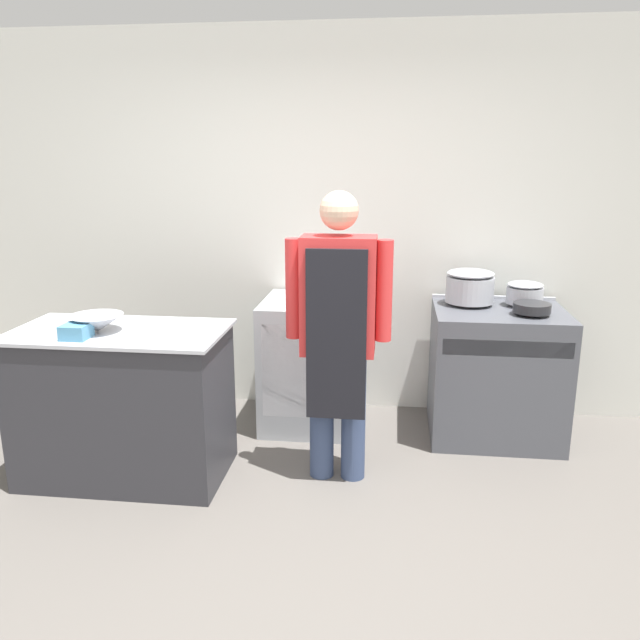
{
  "coord_description": "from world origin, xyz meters",
  "views": [
    {
      "loc": [
        0.51,
        -2.28,
        1.82
      ],
      "look_at": [
        0.09,
        1.18,
        0.91
      ],
      "focal_mm": 35.0,
      "sensor_mm": 36.0,
      "label": 1
    }
  ],
  "objects": [
    {
      "name": "wall_back",
      "position": [
        0.0,
        2.17,
        1.35
      ],
      "size": [
        8.0,
        0.05,
        2.7
      ],
      "color": "silver",
      "rests_on": "ground_plane"
    },
    {
      "name": "stove",
      "position": [
        1.2,
        1.74,
        0.43
      ],
      "size": [
        0.84,
        0.7,
        0.89
      ],
      "color": "#4C4F56",
      "rests_on": "ground_plane"
    },
    {
      "name": "mixing_bowl",
      "position": [
        -1.12,
        0.87,
        0.93
      ],
      "size": [
        0.3,
        0.3,
        0.1
      ],
      "color": "#B2B5BC",
      "rests_on": "prep_counter"
    },
    {
      "name": "fridge_unit",
      "position": [
        -0.05,
        1.78,
        0.44
      ],
      "size": [
        0.63,
        0.67,
        0.89
      ],
      "color": "#A8ADB2",
      "rests_on": "ground_plane"
    },
    {
      "name": "person_cook",
      "position": [
        0.21,
        1.03,
        0.93
      ],
      "size": [
        0.59,
        0.24,
        1.65
      ],
      "color": "#38476B",
      "rests_on": "ground_plane"
    },
    {
      "name": "stock_pot",
      "position": [
        1.01,
        1.86,
        1.0
      ],
      "size": [
        0.32,
        0.32,
        0.22
      ],
      "color": "#B2B5BC",
      "rests_on": "stove"
    },
    {
      "name": "prep_counter",
      "position": [
        -1.02,
        0.92,
        0.44
      ],
      "size": [
        1.2,
        0.66,
        0.88
      ],
      "color": "#2D2D33",
      "rests_on": "ground_plane"
    },
    {
      "name": "ground_plane",
      "position": [
        0.0,
        0.0,
        0.0
      ],
      "size": [
        14.0,
        14.0,
        0.0
      ],
      "primitive_type": "plane",
      "color": "#5B5651"
    },
    {
      "name": "sauce_pot",
      "position": [
        1.37,
        1.86,
        0.96
      ],
      "size": [
        0.24,
        0.24,
        0.15
      ],
      "color": "#B2B5BC",
      "rests_on": "stove"
    },
    {
      "name": "saute_pan",
      "position": [
        1.37,
        1.62,
        0.91
      ],
      "size": [
        0.23,
        0.23,
        0.06
      ],
      "color": "#262628",
      "rests_on": "stove"
    },
    {
      "name": "plastic_tub",
      "position": [
        -1.17,
        0.73,
        0.92
      ],
      "size": [
        0.14,
        0.14,
        0.08
      ],
      "color": "teal",
      "rests_on": "prep_counter"
    }
  ]
}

